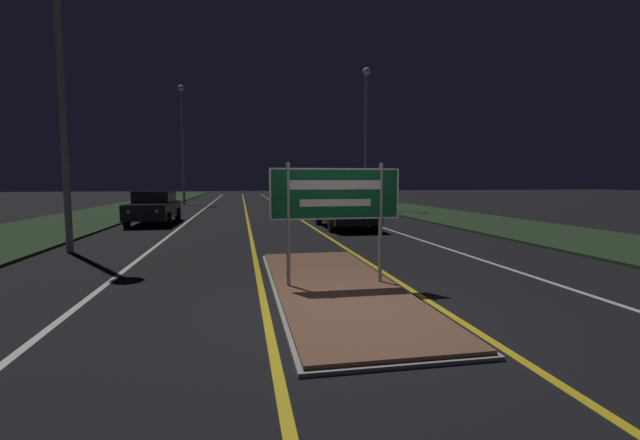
# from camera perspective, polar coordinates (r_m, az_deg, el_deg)

# --- Properties ---
(ground_plane) EXTENTS (160.00, 160.00, 0.00)m
(ground_plane) POSITION_cam_1_polar(r_m,az_deg,el_deg) (6.46, 5.05, -12.43)
(ground_plane) COLOR black
(median_island) EXTENTS (2.27, 6.82, 0.10)m
(median_island) POSITION_cam_1_polar(r_m,az_deg,el_deg) (7.87, 2.03, -8.86)
(median_island) COLOR #999993
(median_island) RESTS_ON ground_plane
(verge_left) EXTENTS (5.00, 100.00, 0.08)m
(verge_left) POSITION_cam_1_polar(r_m,az_deg,el_deg) (27.15, -27.31, 0.59)
(verge_left) COLOR #23381E
(verge_left) RESTS_ON ground_plane
(verge_right) EXTENTS (5.00, 100.00, 0.08)m
(verge_right) POSITION_cam_1_polar(r_m,az_deg,el_deg) (28.29, 12.71, 1.21)
(verge_right) COLOR #23381E
(verge_right) RESTS_ON ground_plane
(centre_line_yellow_left) EXTENTS (0.12, 70.00, 0.01)m
(centre_line_yellow_left) POSITION_cam_1_polar(r_m,az_deg,el_deg) (30.99, -9.92, 1.53)
(centre_line_yellow_left) COLOR gold
(centre_line_yellow_left) RESTS_ON ground_plane
(centre_line_yellow_right) EXTENTS (0.12, 70.00, 0.01)m
(centre_line_yellow_right) POSITION_cam_1_polar(r_m,az_deg,el_deg) (31.13, -5.03, 1.60)
(centre_line_yellow_right) COLOR gold
(centre_line_yellow_right) RESTS_ON ground_plane
(lane_line_white_left) EXTENTS (0.12, 70.00, 0.01)m
(lane_line_white_left) POSITION_cam_1_polar(r_m,az_deg,el_deg) (31.09, -15.23, 1.44)
(lane_line_white_left) COLOR silver
(lane_line_white_left) RESTS_ON ground_plane
(lane_line_white_right) EXTENTS (0.12, 70.00, 0.01)m
(lane_line_white_right) POSITION_cam_1_polar(r_m,az_deg,el_deg) (31.54, 0.17, 1.67)
(lane_line_white_right) COLOR silver
(lane_line_white_right) RESTS_ON ground_plane
(edge_line_white_left) EXTENTS (0.10, 70.00, 0.01)m
(edge_line_white_left) POSITION_cam_1_polar(r_m,az_deg,el_deg) (31.48, -20.68, 1.33)
(edge_line_white_left) COLOR silver
(edge_line_white_left) RESTS_ON ground_plane
(edge_line_white_right) EXTENTS (0.10, 70.00, 0.01)m
(edge_line_white_right) POSITION_cam_1_polar(r_m,az_deg,el_deg) (32.23, 5.42, 1.72)
(edge_line_white_right) COLOR silver
(edge_line_white_right) RESTS_ON ground_plane
(highway_sign) EXTENTS (2.36, 0.07, 2.18)m
(highway_sign) POSITION_cam_1_polar(r_m,az_deg,el_deg) (7.64, 2.08, 2.88)
(highway_sign) COLOR #9E9E99
(highway_sign) RESTS_ON median_island
(streetlight_left_near) EXTENTS (0.64, 0.64, 9.09)m
(streetlight_left_near) POSITION_cam_1_polar(r_m,az_deg,el_deg) (14.22, -31.64, 22.86)
(streetlight_left_near) COLOR #9E9E99
(streetlight_left_near) RESTS_ON ground_plane
(streetlight_left_far) EXTENTS (0.51, 0.51, 9.74)m
(streetlight_left_far) POSITION_cam_1_polar(r_m,az_deg,el_deg) (37.49, -17.90, 11.33)
(streetlight_left_far) COLOR #9E9E99
(streetlight_left_far) RESTS_ON ground_plane
(streetlight_right_near) EXTENTS (0.52, 0.52, 9.31)m
(streetlight_right_near) POSITION_cam_1_polar(r_m,az_deg,el_deg) (28.95, 6.18, 13.10)
(streetlight_right_near) COLOR #9E9E99
(streetlight_right_near) RESTS_ON ground_plane
(car_receding_0) EXTENTS (1.94, 4.52, 1.39)m
(car_receding_0) POSITION_cam_1_polar(r_m,az_deg,el_deg) (17.76, 3.39, 1.26)
(car_receding_0) COLOR black
(car_receding_0) RESTS_ON ground_plane
(car_receding_1) EXTENTS (1.85, 4.77, 1.44)m
(car_receding_1) POSITION_cam_1_polar(r_m,az_deg,el_deg) (31.01, -2.35, 3.01)
(car_receding_1) COLOR navy
(car_receding_1) RESTS_ON ground_plane
(car_approaching_0) EXTENTS (1.89, 4.74, 1.50)m
(car_approaching_0) POSITION_cam_1_polar(r_m,az_deg,el_deg) (21.06, -21.23, 1.66)
(car_approaching_0) COLOR black
(car_approaching_0) RESTS_ON ground_plane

